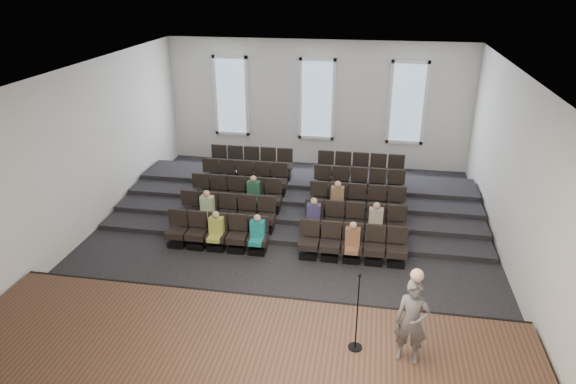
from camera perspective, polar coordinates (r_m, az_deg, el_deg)
name	(u,v)px	position (r m, az deg, el deg)	size (l,w,h in m)	color
ground	(287,245)	(15.11, -0.16, -5.86)	(14.00, 14.00, 0.00)	black
ceiling	(286,72)	(13.39, -0.19, 13.18)	(12.00, 14.00, 0.02)	white
wall_back	(317,104)	(20.72, 3.24, 9.72)	(12.00, 0.04, 5.00)	silver
wall_front	(206,325)	(8.04, -9.14, -14.37)	(12.00, 0.04, 5.00)	silver
wall_left	(84,152)	(16.17, -21.74, 4.11)	(0.04, 14.00, 5.00)	silver
wall_right	(518,179)	(14.37, 24.21, 1.37)	(0.04, 14.00, 5.00)	silver
stage	(243,356)	(10.88, -5.04, -17.72)	(11.80, 3.60, 0.50)	#513422
stage_lip	(262,304)	(12.22, -2.93, -12.37)	(11.80, 0.06, 0.52)	black
risers	(302,196)	(17.83, 1.60, -0.39)	(11.80, 4.80, 0.60)	black
seating_rows	(295,202)	(16.16, 0.78, -1.12)	(6.80, 4.70, 1.67)	black
windows	(317,100)	(20.60, 3.23, 10.22)	(8.44, 0.10, 3.24)	white
audience	(288,215)	(15.01, 0.05, -2.57)	(5.45, 2.64, 1.10)	#A3AD45
speaker	(412,322)	(10.12, 13.58, -13.85)	(0.63, 0.42, 1.74)	#565351
mic_stand	(356,327)	(10.41, 7.60, -14.60)	(0.29, 0.29, 1.73)	black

